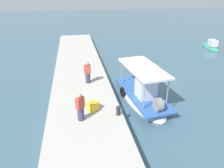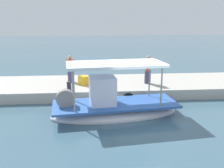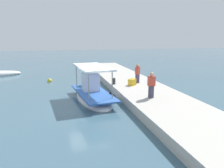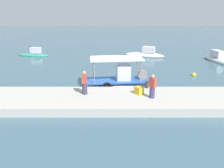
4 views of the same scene
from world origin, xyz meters
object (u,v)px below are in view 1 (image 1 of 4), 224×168
mooring_bollard (118,111)px  cargo_crate (93,106)px  main_fishing_boat (142,95)px  fisherman_by_crate (88,73)px  moored_boat_near (211,47)px  fisherman_near_bollard (80,108)px

mooring_bollard → cargo_crate: 1.51m
main_fishing_boat → cargo_crate: size_ratio=10.77×
fisherman_by_crate → mooring_bollard: size_ratio=3.23×
main_fishing_boat → moored_boat_near: size_ratio=1.35×
cargo_crate → moored_boat_near: size_ratio=0.13×
cargo_crate → fisherman_near_bollard: bearing=-42.8°
moored_boat_near → main_fishing_boat: bearing=-49.7°
fisherman_near_bollard → main_fishing_boat: bearing=117.9°
fisherman_near_bollard → moored_boat_near: size_ratio=0.36×
fisherman_near_bollard → mooring_bollard: fisherman_near_bollard is taller
fisherman_by_crate → main_fishing_boat: bearing=55.6°
mooring_bollard → main_fishing_boat: bearing=135.3°
fisherman_by_crate → moored_boat_near: (-8.55, 16.32, -1.14)m
fisherman_near_bollard → cargo_crate: (-0.80, 0.74, -0.47)m
cargo_crate → moored_boat_near: 20.47m
cargo_crate → moored_boat_near: (-12.33, 16.33, -0.65)m
main_fishing_boat → cargo_crate: main_fishing_boat is taller
fisherman_near_bollard → cargo_crate: fisherman_near_bollard is taller
fisherman_near_bollard → cargo_crate: 1.19m
fisherman_near_bollard → fisherman_by_crate: fisherman_by_crate is taller
main_fishing_boat → fisherman_by_crate: bearing=-124.4°
main_fishing_boat → fisherman_near_bollard: bearing=-62.1°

